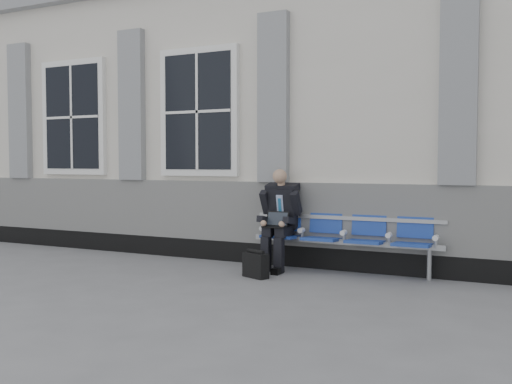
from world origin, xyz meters
The scene contains 5 objects.
ground centered at (0.00, 0.00, 0.00)m, with size 70.00×70.00×0.00m, color slate.
station_building centered at (-0.02, 3.47, 2.22)m, with size 14.40×4.40×4.49m.
bench centered at (2.70, 1.32, 0.55)m, with size 2.60×0.47×0.91m.
businessman centered at (1.81, 1.19, 0.76)m, with size 0.56×0.75×1.39m.
briefcase centered at (1.76, 0.51, 0.17)m, with size 0.39×0.27×0.37m.
Camera 1 is at (4.91, -6.03, 1.48)m, focal length 40.00 mm.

